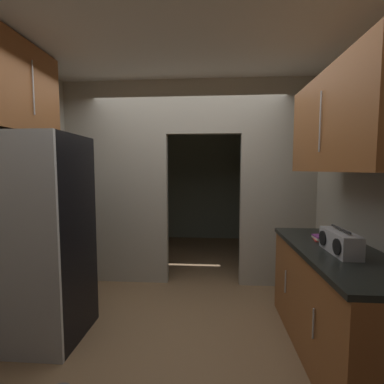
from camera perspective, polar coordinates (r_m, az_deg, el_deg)
ground at (r=2.89m, az=-3.06°, el=-27.82°), size 20.00×20.00×0.00m
kitchen_overhead_slab at (r=3.04m, az=-2.36°, el=27.83°), size 3.73×6.42×0.06m
kitchen_partition at (r=3.65m, az=-1.69°, el=3.19°), size 3.33×0.12×2.72m
adjoining_room_shell at (r=5.38m, az=0.79°, el=2.66°), size 3.33×2.54×2.72m
refrigerator at (r=2.86m, az=-29.83°, el=-8.48°), size 0.80×0.72×1.86m
lower_cabinet_run at (r=2.70m, az=28.03°, el=-19.94°), size 0.64×1.64×0.90m
upper_cabinet_counterside at (r=2.49m, az=29.39°, el=12.85°), size 0.36×1.47×0.79m
upper_cabinet_fridgeside at (r=3.09m, az=-33.36°, el=17.81°), size 0.36×0.88×0.81m
boombox at (r=2.43m, az=28.69°, el=-9.28°), size 0.16×0.42×0.20m
book_stack at (r=2.80m, az=25.57°, el=-8.76°), size 0.15×0.18×0.04m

